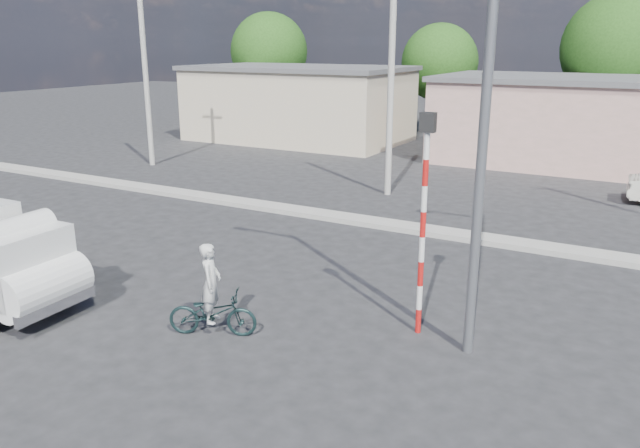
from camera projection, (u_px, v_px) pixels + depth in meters
The scene contains 9 objects.
ground_plane at pixel (243, 326), 12.72m from camera, with size 120.00×120.00×0.00m, color #252527.
median at pixel (395, 226), 19.39m from camera, with size 40.00×0.80×0.16m, color #99968E.
bicycle at pixel (213, 313), 12.24m from camera, with size 0.61×1.75×0.92m, color #162828.
cyclist at pixel (212, 297), 12.14m from camera, with size 0.58×0.38×1.60m, color silver.
traffic_pole at pixel (424, 207), 11.74m from camera, with size 0.28×0.18×4.36m.
streetlight at pixel (478, 81), 10.38m from camera, with size 2.34×0.22×9.00m.
building_row at pixel (531, 116), 30.00m from camera, with size 37.80×7.30×4.44m.
tree_row at pixel (499, 55), 36.36m from camera, with size 34.13×7.32×8.10m.
utility_poles at pixel (541, 90), 20.08m from camera, with size 35.40×0.24×8.00m.
Camera 1 is at (7.05, -9.36, 5.59)m, focal length 35.00 mm.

